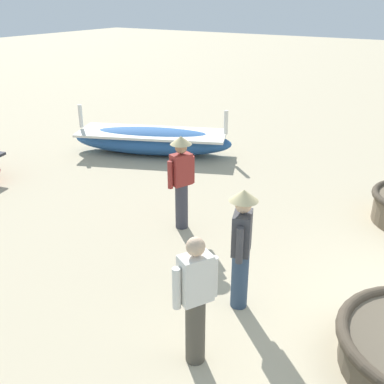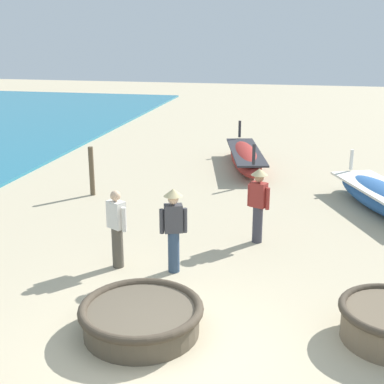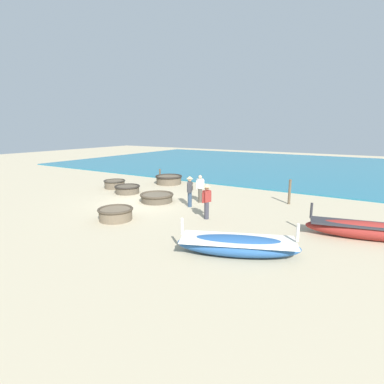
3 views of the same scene
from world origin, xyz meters
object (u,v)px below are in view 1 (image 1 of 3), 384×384
object	(u,v)px
fisherman_with_hat	(181,177)
fisherman_by_coracle	(195,298)
fisherman_hauling	(241,242)
long_boat_red_hull	(152,140)

from	to	relation	value
fisherman_with_hat	fisherman_by_coracle	world-z (taller)	fisherman_with_hat
fisherman_by_coracle	fisherman_hauling	world-z (taller)	fisherman_hauling
fisherman_by_coracle	fisherman_hauling	xyz separation A→B (m)	(1.13, 0.02, 0.12)
long_boat_red_hull	fisherman_with_hat	size ratio (longest dim) A/B	2.54
fisherman_hauling	fisherman_by_coracle	bearing A→B (deg)	-178.97
long_boat_red_hull	fisherman_hauling	world-z (taller)	fisherman_hauling
long_boat_red_hull	fisherman_by_coracle	bearing A→B (deg)	-139.60
fisherman_hauling	long_boat_red_hull	bearing A→B (deg)	46.76
long_boat_red_hull	fisherman_hauling	distance (m)	6.48
fisherman_by_coracle	fisherman_hauling	bearing A→B (deg)	1.03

